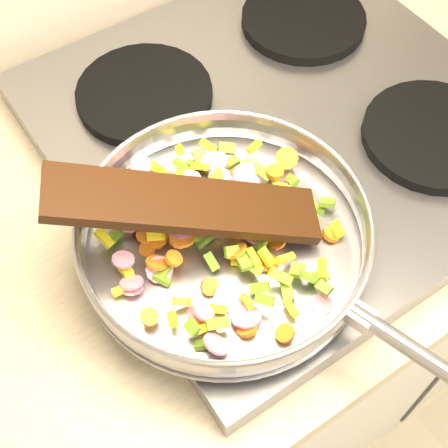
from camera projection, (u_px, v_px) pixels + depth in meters
cooktop at (284, 128)px, 0.87m from camera, size 0.60×0.60×0.04m
grate_fl at (263, 235)px, 0.74m from camera, size 0.19×0.19×0.02m
grate_fr at (434, 135)px, 0.82m from camera, size 0.19×0.19×0.02m
grate_bl at (144, 94)px, 0.87m from camera, size 0.19×0.19×0.02m
grate_br at (303, 20)px, 0.95m from camera, size 0.19×0.19×0.02m
saute_pan at (226, 233)px, 0.70m from camera, size 0.36×0.52×0.05m
vegetable_heap at (210, 227)px, 0.71m from camera, size 0.28×0.29×0.04m
wooden_spatula at (187, 205)px, 0.67m from camera, size 0.29×0.20×0.11m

